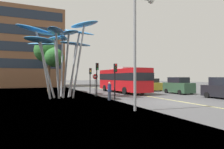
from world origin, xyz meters
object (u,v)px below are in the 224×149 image
object	(u,v)px
leaf_sculpture	(58,41)
car_parked_far	(151,85)
traffic_light_island_mid	(90,75)
no_entry_sign	(95,81)
street_lamp	(139,37)
pedestrian	(109,91)
red_bus	(122,79)
traffic_light_kerb_far	(97,72)
traffic_light_kerb_near	(115,74)
car_parked_mid	(178,86)

from	to	relation	value
leaf_sculpture	car_parked_far	size ratio (longest dim) A/B	2.47
traffic_light_island_mid	car_parked_far	size ratio (longest dim) A/B	0.83
traffic_light_island_mid	no_entry_sign	xyz separation A→B (m)	(-0.50, -3.71, -0.76)
street_lamp	no_entry_sign	world-z (taller)	street_lamp
traffic_light_island_mid	pedestrian	size ratio (longest dim) A/B	1.96
red_bus	traffic_light_island_mid	world-z (taller)	red_bus
street_lamp	pedestrian	size ratio (longest dim) A/B	4.39
car_parked_far	no_entry_sign	xyz separation A→B (m)	(-11.02, -5.04, 0.76)
red_bus	leaf_sculpture	xyz separation A→B (m)	(-9.34, -3.55, 4.13)
no_entry_sign	pedestrian	bearing A→B (deg)	-90.18
traffic_light_kerb_far	pedestrian	xyz separation A→B (m)	(-0.16, -4.19, -1.87)
traffic_light_kerb_far	traffic_light_island_mid	bearing A→B (deg)	84.84
traffic_light_kerb_far	traffic_light_island_mid	world-z (taller)	traffic_light_kerb_far
car_parked_far	leaf_sculpture	bearing A→B (deg)	-160.98
red_bus	traffic_light_kerb_near	xyz separation A→B (m)	(-4.44, -7.58, 0.60)
traffic_light_kerb_far	car_parked_far	xyz separation A→B (m)	(10.87, 5.27, -1.81)
traffic_light_kerb_far	street_lamp	world-z (taller)	street_lamp
traffic_light_island_mid	pedestrian	bearing A→B (deg)	-93.61
traffic_light_kerb_far	no_entry_sign	distance (m)	1.08
red_bus	no_entry_sign	distance (m)	6.09
traffic_light_kerb_far	traffic_light_island_mid	distance (m)	3.96
pedestrian	traffic_light_island_mid	bearing A→B (deg)	86.39
pedestrian	traffic_light_kerb_near	bearing A→B (deg)	14.08
car_parked_mid	street_lamp	bearing A→B (deg)	-140.71
red_bus	pedestrian	bearing A→B (deg)	-123.39
traffic_light_island_mid	red_bus	bearing A→B (deg)	-4.69
car_parked_far	street_lamp	size ratio (longest dim) A/B	0.54
traffic_light_kerb_near	pedestrian	distance (m)	1.79
traffic_light_kerb_near	pedestrian	size ratio (longest dim) A/B	2.02
traffic_light_kerb_far	car_parked_mid	bearing A→B (deg)	-4.47
traffic_light_kerb_near	car_parked_far	distance (m)	14.01
traffic_light_island_mid	no_entry_sign	distance (m)	3.82
leaf_sculpture	pedestrian	bearing A→B (deg)	-44.76
leaf_sculpture	traffic_light_island_mid	xyz separation A→B (m)	(4.74, 3.93, -3.60)
traffic_light_kerb_far	street_lamp	bearing A→B (deg)	-92.81
car_parked_mid	no_entry_sign	distance (m)	11.21
leaf_sculpture	pedestrian	world-z (taller)	leaf_sculpture
red_bus	car_parked_far	bearing A→B (deg)	16.09
car_parked_far	street_lamp	world-z (taller)	street_lamp
traffic_light_kerb_far	street_lamp	distance (m)	10.49
street_lamp	traffic_light_kerb_near	bearing A→B (deg)	80.77
red_bus	no_entry_sign	size ratio (longest dim) A/B	4.40
car_parked_mid	no_entry_sign	xyz separation A→B (m)	(-11.14, 1.09, 0.67)
street_lamp	no_entry_sign	bearing A→B (deg)	88.02
traffic_light_island_mid	car_parked_far	xyz separation A→B (m)	(10.52, 1.33, -1.52)
red_bus	car_parked_far	xyz separation A→B (m)	(5.92, 1.71, -1.00)
traffic_light_island_mid	no_entry_sign	world-z (taller)	traffic_light_island_mid
traffic_light_island_mid	street_lamp	xyz separation A→B (m)	(-0.86, -14.21, 2.37)
traffic_light_kerb_far	car_parked_mid	size ratio (longest dim) A/B	0.91
traffic_light_kerb_near	car_parked_mid	size ratio (longest dim) A/B	0.84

